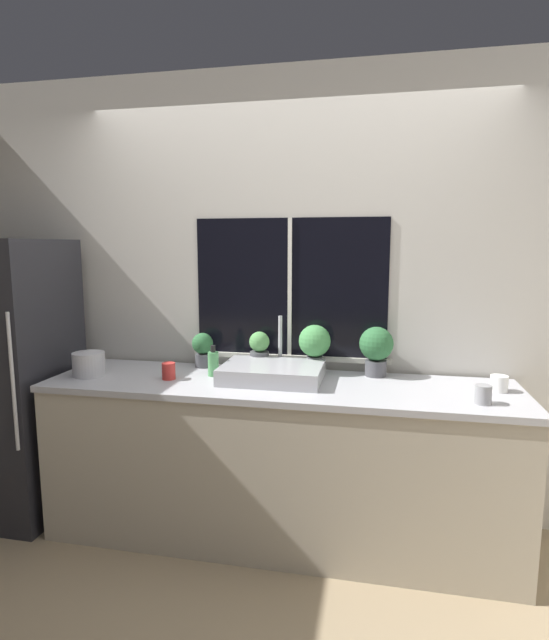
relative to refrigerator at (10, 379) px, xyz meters
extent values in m
plane|color=#937F60|center=(1.67, -0.29, -0.85)|extent=(14.00, 14.00, 0.00)
cube|color=#BCB7AD|center=(1.67, 0.44, 0.50)|extent=(8.00, 0.06, 2.70)
cube|color=black|center=(1.67, 0.40, 0.56)|extent=(1.18, 0.01, 0.84)
cube|color=silver|center=(1.67, 0.40, 0.56)|extent=(0.02, 0.01, 0.84)
cube|color=silver|center=(1.67, 0.40, 0.12)|extent=(1.24, 0.04, 0.03)
cube|color=#BCB7AD|center=(-0.61, 1.21, 0.50)|extent=(0.06, 7.00, 2.70)
cube|color=#B2A893|center=(1.67, 0.04, -0.41)|extent=(2.57, 0.66, 0.87)
cube|color=#ADADB2|center=(1.67, 0.04, 0.04)|extent=(2.60, 0.68, 0.03)
cube|color=#232328|center=(0.00, 0.00, 0.00)|extent=(0.65, 0.64, 1.70)
cylinder|color=silver|center=(0.30, -0.33, 0.08)|extent=(0.02, 0.02, 0.76)
cube|color=#ADADB2|center=(1.63, 0.08, 0.10)|extent=(0.56, 0.40, 0.09)
cylinder|color=#B7B7BC|center=(1.63, 0.31, 0.07)|extent=(0.04, 0.04, 0.03)
cylinder|color=#B7B7BC|center=(1.63, 0.31, 0.24)|extent=(0.02, 0.02, 0.31)
cylinder|color=#4C4C51|center=(1.14, 0.30, 0.10)|extent=(0.09, 0.09, 0.08)
sphere|color=#2D6638|center=(1.14, 0.30, 0.21)|extent=(0.13, 0.13, 0.13)
cylinder|color=#4C4C51|center=(1.51, 0.30, 0.12)|extent=(0.12, 0.12, 0.11)
sphere|color=#569951|center=(1.51, 0.30, 0.23)|extent=(0.12, 0.12, 0.12)
cylinder|color=#4C4C51|center=(1.84, 0.30, 0.11)|extent=(0.10, 0.10, 0.10)
sphere|color=#478E4C|center=(1.84, 0.30, 0.25)|extent=(0.19, 0.19, 0.19)
cylinder|color=#4C4C51|center=(2.20, 0.30, 0.11)|extent=(0.12, 0.12, 0.09)
sphere|color=#2D6638|center=(2.20, 0.30, 0.25)|extent=(0.20, 0.20, 0.20)
cylinder|color=#519E5B|center=(1.28, 0.11, 0.13)|extent=(0.06, 0.06, 0.14)
cylinder|color=black|center=(1.28, 0.11, 0.22)|extent=(0.03, 0.03, 0.04)
cylinder|color=gray|center=(2.71, -0.13, 0.11)|extent=(0.08, 0.08, 0.09)
cylinder|color=#B72D28|center=(1.05, -0.02, 0.11)|extent=(0.07, 0.07, 0.09)
cylinder|color=white|center=(2.83, 0.11, 0.10)|extent=(0.09, 0.09, 0.08)
cylinder|color=#B2B2B7|center=(0.56, -0.03, 0.13)|extent=(0.18, 0.18, 0.14)
cone|color=#B2B2B7|center=(0.56, -0.03, 0.20)|extent=(0.16, 0.16, 0.02)
camera|label=1|loc=(2.20, -2.59, 0.81)|focal=28.00mm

